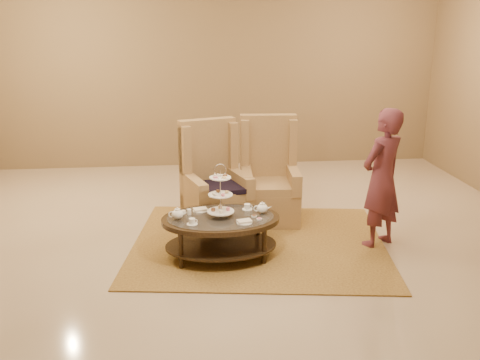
{
  "coord_description": "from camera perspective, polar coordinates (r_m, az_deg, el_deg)",
  "views": [
    {
      "loc": [
        -0.59,
        -5.69,
        2.61
      ],
      "look_at": [
        0.02,
        0.2,
        0.82
      ],
      "focal_mm": 40.0,
      "sensor_mm": 36.0,
      "label": 1
    }
  ],
  "objects": [
    {
      "name": "rug",
      "position": [
        6.52,
        2.02,
        -6.74
      ],
      "size": [
        3.32,
        2.89,
        0.02
      ],
      "rotation": [
        0.0,
        0.0,
        -0.14
      ],
      "color": "#A8883B",
      "rests_on": "ground"
    },
    {
      "name": "armchair_right",
      "position": [
        7.18,
        3.1,
        -0.59
      ],
      "size": [
        0.8,
        0.82,
        1.39
      ],
      "rotation": [
        0.0,
        0.0,
        -0.06
      ],
      "color": "#AB8350",
      "rests_on": "ground"
    },
    {
      "name": "tea_table",
      "position": [
        6.01,
        -2.06,
        -4.75
      ],
      "size": [
        1.34,
        0.93,
        1.11
      ],
      "rotation": [
        0.0,
        0.0,
        0.02
      ],
      "color": "black",
      "rests_on": "ground"
    },
    {
      "name": "wall_back",
      "position": [
        9.74,
        -2.46,
        11.72
      ],
      "size": [
        8.0,
        0.04,
        3.5
      ],
      "primitive_type": "cube",
      "color": "olive",
      "rests_on": "ground"
    },
    {
      "name": "armchair_left",
      "position": [
        6.93,
        -2.8,
        -1.23
      ],
      "size": [
        0.94,
        0.96,
        1.38
      ],
      "rotation": [
        0.0,
        0.0,
        0.31
      ],
      "color": "#AB8350",
      "rests_on": "ground"
    },
    {
      "name": "ground",
      "position": [
        6.29,
        0.03,
        -7.73
      ],
      "size": [
        8.0,
        8.0,
        0.0
      ],
      "primitive_type": "plane",
      "color": "#C3AD91",
      "rests_on": "ground"
    },
    {
      "name": "person",
      "position": [
        6.43,
        14.89,
        0.14
      ],
      "size": [
        0.72,
        0.66,
        1.66
      ],
      "rotation": [
        0.0,
        0.0,
        3.71
      ],
      "color": "brown",
      "rests_on": "ground"
    },
    {
      "name": "ceiling",
      "position": [
        6.29,
        0.03,
        -7.73
      ],
      "size": [
        8.0,
        8.0,
        0.02
      ],
      "primitive_type": "cube",
      "color": "silver",
      "rests_on": "ground"
    }
  ]
}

